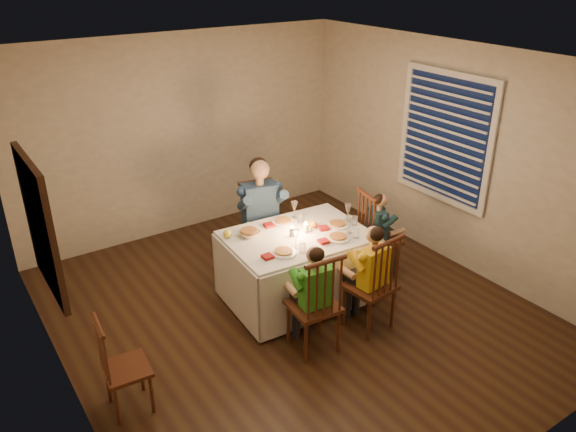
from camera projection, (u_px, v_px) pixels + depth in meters
ground at (293, 311)px, 5.96m from camera, size 5.00×5.00×0.00m
wall_left at (50, 266)px, 4.26m from camera, size 0.02×5.00×2.60m
wall_right at (451, 156)px, 6.55m from camera, size 0.02×5.00×2.60m
wall_back at (184, 135)px, 7.28m from camera, size 4.50×0.02×2.60m
ceiling at (294, 61)px, 4.85m from camera, size 5.00×5.00×0.00m
dining_table at (297, 253)px, 5.96m from camera, size 1.56×1.18×0.75m
chair_adult at (262, 266)px, 6.81m from camera, size 0.51×0.49×1.06m
chair_near_left at (313, 347)px, 5.43m from camera, size 0.48×0.46×1.06m
chair_near_right at (367, 325)px, 5.73m from camera, size 0.47×0.46×1.06m
chair_end at (376, 273)px, 6.66m from camera, size 0.50×0.51×1.06m
chair_extra at (132, 406)px, 4.72m from camera, size 0.38×0.40×0.90m
adult at (262, 266)px, 6.81m from camera, size 0.61×0.58×1.37m
child_green at (313, 347)px, 5.43m from camera, size 0.41×0.38×1.10m
child_yellow at (367, 325)px, 5.73m from camera, size 0.43×0.40×1.14m
child_teal at (376, 273)px, 6.66m from camera, size 0.36×0.39×1.03m
setting_adult at (283, 222)px, 6.12m from camera, size 0.28×0.28×0.02m
setting_green at (284, 253)px, 5.50m from camera, size 0.28×0.28×0.02m
setting_yellow at (338, 238)px, 5.78m from camera, size 0.28×0.28×0.02m
setting_teal at (337, 225)px, 6.05m from camera, size 0.28×0.28×0.02m
candle_left at (292, 232)px, 5.81m from camera, size 0.06×0.06×0.10m
candle_right at (306, 228)px, 5.89m from camera, size 0.06×0.06×0.10m
squash at (227, 234)px, 5.79m from camera, size 0.09×0.09×0.09m
orange_fruit at (313, 225)px, 5.99m from camera, size 0.08×0.08×0.08m
serving_bowl at (249, 233)px, 5.83m from camera, size 0.26×0.26×0.06m
wall_mirror at (40, 227)px, 4.42m from camera, size 0.06×0.95×1.15m
window_blinds at (444, 138)px, 6.52m from camera, size 0.07×1.34×1.54m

